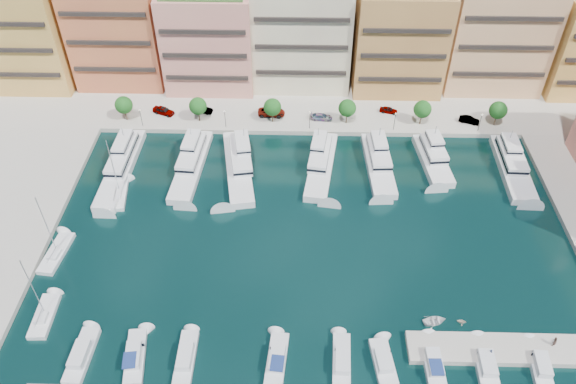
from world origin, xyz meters
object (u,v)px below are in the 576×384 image
cruiser_0 (82,356)px  tender_0 (435,321)px  yacht_5 (433,157)px  cruiser_8 (485,365)px  sailboat_2 (119,195)px  tender_1 (462,321)px  car_0 (164,111)px  car_4 (389,110)px  cruiser_6 (383,362)px  cruiser_9 (540,366)px  cruiser_5 (342,362)px  lamppost_2 (310,117)px  tree_3 (347,108)px  person_1 (554,341)px  cruiser_1 (135,357)px  tree_2 (272,107)px  yacht_3 (321,162)px  cruiser_7 (433,364)px  sailboat_0 (44,317)px  yacht_4 (378,161)px  yacht_1 (192,162)px  lamppost_4 (481,120)px  lamppost_0 (141,115)px  person_0 (490,353)px  lamppost_1 (225,116)px  yacht_0 (122,164)px  car_3 (321,117)px  yacht_2 (238,163)px  tree_5 (498,110)px  cruiser_4 (277,360)px  cruiser_2 (186,358)px  tree_0 (124,105)px  lamppost_3 (395,119)px  tree_4 (423,109)px  car_1 (202,110)px

cruiser_0 → tender_0: size_ratio=2.53×
yacht_5 → cruiser_8: size_ratio=1.91×
cruiser_8 → sailboat_2: (-60.50, 34.27, -0.23)m
tender_1 → yacht_5: bearing=7.7°
car_0 → car_4: car_0 is taller
cruiser_6 → tender_1: 14.56m
yacht_5 → cruiser_9: size_ratio=1.98×
tender_1 → car_4: bearing=16.0°
cruiser_5 → tender_1: size_ratio=6.32×
lamppost_2 → cruiser_6: 56.81m
cruiser_8 → car_0: (-56.88, 60.51, 1.30)m
tree_3 → person_1: (26.81, -54.91, -2.86)m
cruiser_1 → sailboat_2: 36.00m
cruiser_0 → car_0: car_0 is taller
tree_2 → tender_0: 57.55m
yacht_3 → car_4: (15.26, 18.06, 0.46)m
cruiser_7 → sailboat_0: sailboat_0 is taller
yacht_4 → car_0: yacht_4 is taller
yacht_1 → cruiser_7: (40.78, -43.55, -0.52)m
lamppost_4 → yacht_3: 35.70m
cruiser_9 → tender_1: cruiser_9 is taller
lamppost_0 → lamppost_2: 36.00m
yacht_3 → person_0: 48.81m
lamppost_1 → yacht_0: 23.57m
yacht_0 → cruiser_6: (47.58, -42.52, -0.66)m
cruiser_5 → car_3: (-1.78, 59.20, 1.15)m
yacht_2 → sailboat_0: 45.14m
yacht_4 → yacht_3: bearing=-177.6°
yacht_4 → tree_5: bearing=27.0°
cruiser_0 → cruiser_5: size_ratio=1.02×
cruiser_4 → person_0: (30.07, 1.15, 1.22)m
lamppost_0 → tree_3: bearing=3.0°
tree_5 → cruiser_8: (-15.41, -58.09, -4.20)m
yacht_4 → cruiser_1: yacht_4 is taller
cruiser_2 → sailboat_2: sailboat_2 is taller
cruiser_0 → cruiser_5: same height
tree_0 → person_0: 86.69m
yacht_4 → cruiser_8: yacht_4 is taller
tree_0 → yacht_3: bearing=-18.2°
lamppost_3 → person_0: bearing=-82.4°
sailboat_0 → yacht_0: bearing=85.1°
tender_0 → tree_2: bearing=14.8°
sailboat_0 → tree_4: bearing=38.6°
lamppost_4 → tree_0: bearing=178.3°
tree_0 → tender_1: (62.82, -50.70, -4.37)m
cruiser_0 → person_0: size_ratio=5.79×
cruiser_6 → cruiser_8: 14.33m
yacht_1 → tender_1: (46.34, -36.13, -0.72)m
car_1 → cruiser_2: bearing=-163.3°
person_0 → person_1: bearing=-106.6°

